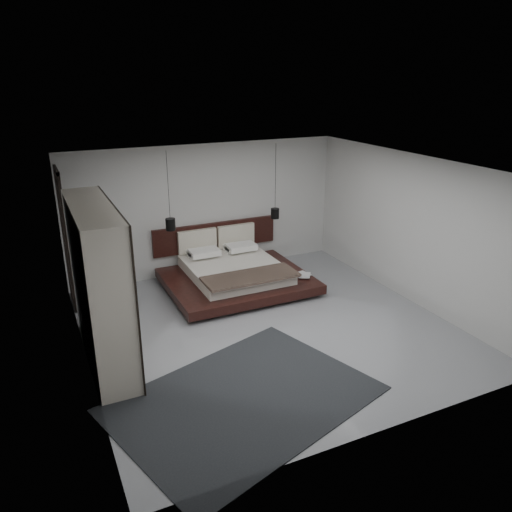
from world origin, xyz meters
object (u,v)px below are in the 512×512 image
wardrobe (100,286)px  rug (245,399)px  lattice_screen (66,239)px  pendant_left (170,224)px  pendant_right (275,213)px  bed (234,273)px

wardrobe → rug: (1.50, -1.88, -1.22)m
lattice_screen → rug: lattice_screen is taller
wardrobe → pendant_left: bearing=52.0°
wardrobe → pendant_right: bearing=28.4°
bed → pendant_left: (-1.16, 0.45, 1.07)m
bed → pendant_left: 1.64m
pendant_left → wardrobe: 2.77m
rug → wardrobe: bearing=128.6°
bed → rug: size_ratio=0.83×
bed → pendant_right: (1.16, 0.45, 1.03)m
bed → pendant_left: size_ratio=1.81×
pendant_left → pendant_right: same height
rug → bed: bearing=69.2°
lattice_screen → rug: size_ratio=0.77×
pendant_right → rug: 4.96m
bed → pendant_right: 1.61m
lattice_screen → bed: bearing=-9.9°
pendant_left → rug: (-0.21, -4.06, -1.36)m
rug → pendant_right: bearing=58.1°
bed → rug: bed is taller
lattice_screen → wardrobe: lattice_screen is taller
pendant_right → rug: bearing=-121.9°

